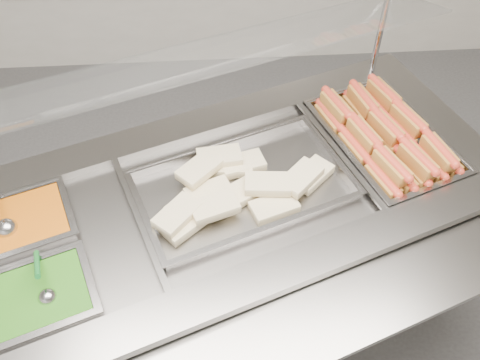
{
  "coord_description": "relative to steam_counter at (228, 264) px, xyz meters",
  "views": [
    {
      "loc": [
        0.04,
        -0.86,
        2.38
      ],
      "look_at": [
        0.13,
        0.39,
        0.98
      ],
      "focal_mm": 40.0,
      "sensor_mm": 36.0,
      "label": 1
    }
  ],
  "objects": [
    {
      "name": "serving_spoon",
      "position": [
        -0.56,
        -0.38,
        0.49
      ],
      "size": [
        0.09,
        0.19,
        0.14
      ],
      "color": "#A9A9AE",
      "rests_on": "pan_peas"
    },
    {
      "name": "tray_rail",
      "position": [
        0.19,
        -0.51,
        0.43
      ],
      "size": [
        1.89,
        1.01,
        0.06
      ],
      "color": "gray",
      "rests_on": "steam_counter"
    },
    {
      "name": "ladle",
      "position": [
        -0.73,
        -0.12,
        0.49
      ],
      "size": [
        0.1,
        0.2,
        0.14
      ],
      "color": "#A9A9AE",
      "rests_on": "pan_beans"
    },
    {
      "name": "hotdogs_in_buns",
      "position": [
        0.62,
        0.22,
        0.49
      ],
      "size": [
        0.49,
        0.6,
        0.12
      ],
      "color": "#A06321",
      "rests_on": "pan_hotdogs"
    },
    {
      "name": "pan_wraps",
      "position": [
        0.06,
        0.02,
        0.45
      ],
      "size": [
        0.83,
        0.65,
        0.07
      ],
      "color": "#979494",
      "rests_on": "steam_counter"
    },
    {
      "name": "steam_counter",
      "position": [
        0.0,
        0.0,
        0.0
      ],
      "size": [
        2.19,
        1.53,
        0.96
      ],
      "color": "slate",
      "rests_on": "ground"
    },
    {
      "name": "tortilla_wraps",
      "position": [
        0.02,
        -0.0,
        0.49
      ],
      "size": [
        0.66,
        0.42,
        0.08
      ],
      "color": "beige",
      "rests_on": "pan_wraps"
    },
    {
      "name": "pan_peas",
      "position": [
        -0.59,
        -0.38,
        0.44
      ],
      "size": [
        0.39,
        0.35,
        0.11
      ],
      "color": "#979494",
      "rests_on": "steam_counter"
    },
    {
      "name": "pan_hotdogs",
      "position": [
        0.63,
        0.23,
        0.44
      ],
      "size": [
        0.54,
        0.68,
        0.11
      ],
      "color": "#979494",
      "rests_on": "steam_counter"
    },
    {
      "name": "pan_beans",
      "position": [
        -0.7,
        -0.09,
        0.44
      ],
      "size": [
        0.39,
        0.35,
        0.11
      ],
      "color": "#979494",
      "rests_on": "steam_counter"
    },
    {
      "name": "sneeze_guard",
      "position": [
        -0.08,
        0.22,
        0.87
      ],
      "size": [
        1.76,
        0.9,
        0.47
      ],
      "color": "silver",
      "rests_on": "steam_counter"
    }
  ]
}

